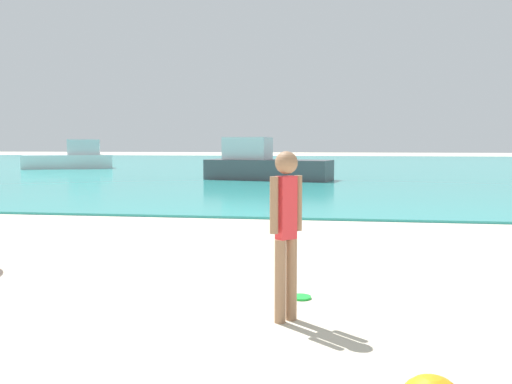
% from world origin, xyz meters
% --- Properties ---
extents(water, '(160.00, 60.00, 0.06)m').
position_xyz_m(water, '(0.00, 41.92, 0.03)').
color(water, teal).
rests_on(water, ground).
extents(person_standing, '(0.29, 0.30, 1.67)m').
position_xyz_m(person_standing, '(0.77, 4.77, 0.95)').
color(person_standing, '#936B4C').
rests_on(person_standing, ground).
extents(frisbee, '(0.24, 0.24, 0.03)m').
position_xyz_m(frisbee, '(0.86, 5.59, 0.01)').
color(frisbee, green).
rests_on(frisbee, ground).
extents(boat_near, '(5.97, 2.96, 1.94)m').
position_xyz_m(boat_near, '(-2.13, 24.69, 0.73)').
color(boat_near, '#4C4C51').
rests_on(boat_near, water).
extents(boat_far, '(5.88, 3.78, 1.91)m').
position_xyz_m(boat_far, '(-16.17, 33.86, 0.72)').
color(boat_far, white).
rests_on(boat_far, water).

